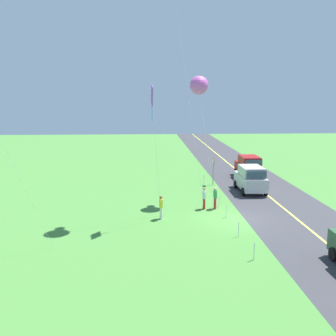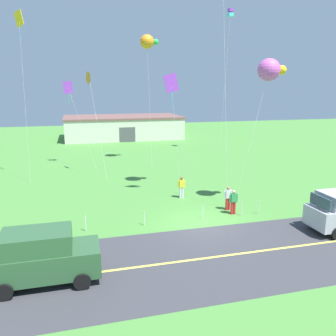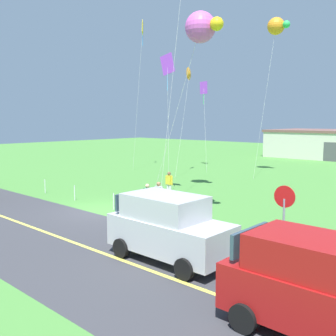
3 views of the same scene
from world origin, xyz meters
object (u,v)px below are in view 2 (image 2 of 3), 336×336
(kite_blue_mid, at_px, (171,85))
(kite_orange_near, at_px, (68,89))
(kite_yellow_high, at_px, (270,70))
(warehouse_distant, at_px, (123,127))
(person_adult_companion, at_px, (182,187))
(person_adult_near, at_px, (228,197))
(person_child_watcher, at_px, (233,201))
(kite_cyan_top, at_px, (19,23))
(car_parked_west_near, at_px, (42,256))
(kite_purple_back, at_px, (148,42))
(kite_pink_drift, at_px, (231,13))
(kite_green_far, at_px, (89,78))

(kite_blue_mid, height_order, kite_orange_near, kite_blue_mid)
(kite_orange_near, bearing_deg, kite_yellow_high, -53.24)
(warehouse_distant, bearing_deg, kite_blue_mid, -91.35)
(kite_blue_mid, bearing_deg, person_adult_companion, -41.01)
(person_adult_near, bearing_deg, kite_yellow_high, -162.99)
(person_child_watcher, bearing_deg, kite_cyan_top, 113.03)
(person_adult_companion, relative_size, person_child_watcher, 1.00)
(person_child_watcher, xyz_separation_m, kite_cyan_top, (-13.27, 12.59, 12.08))
(car_parked_west_near, bearing_deg, person_child_watcher, 25.73)
(person_adult_companion, xyz_separation_m, warehouse_distant, (0.13, 32.99, 0.89))
(person_child_watcher, bearing_deg, kite_purple_back, 72.98)
(person_adult_companion, distance_m, kite_purple_back, 17.24)
(person_adult_companion, height_order, kite_blue_mid, kite_blue_mid)
(car_parked_west_near, bearing_deg, kite_yellow_high, 24.80)
(kite_pink_drift, distance_m, kite_cyan_top, 23.34)
(person_adult_companion, xyz_separation_m, kite_yellow_high, (4.75, -3.07, 8.07))
(car_parked_west_near, xyz_separation_m, warehouse_distant, (8.89, 42.30, 0.60))
(kite_purple_back, bearing_deg, person_child_watcher, -83.53)
(kite_green_far, bearing_deg, person_child_watcher, -58.56)
(kite_green_far, bearing_deg, kite_blue_mid, -58.65)
(kite_pink_drift, bearing_deg, warehouse_distant, 122.26)
(person_child_watcher, bearing_deg, kite_pink_drift, 43.66)
(kite_green_far, xyz_separation_m, kite_purple_back, (6.08, 3.80, 3.69))
(car_parked_west_near, bearing_deg, person_adult_near, 29.04)
(car_parked_west_near, bearing_deg, warehouse_distant, 78.13)
(kite_blue_mid, height_order, warehouse_distant, kite_blue_mid)
(kite_blue_mid, relative_size, kite_orange_near, 1.04)
(kite_blue_mid, bearing_deg, kite_yellow_high, -33.93)
(person_child_watcher, relative_size, kite_pink_drift, 0.10)
(car_parked_west_near, distance_m, warehouse_distant, 43.22)
(person_adult_companion, bearing_deg, kite_cyan_top, -72.67)
(kite_yellow_high, xyz_separation_m, kite_purple_back, (-4.47, 15.90, 3.45))
(person_adult_near, relative_size, kite_pink_drift, 0.10)
(person_adult_companion, distance_m, kite_orange_near, 17.05)
(person_child_watcher, distance_m, kite_pink_drift, 26.81)
(person_adult_near, height_order, warehouse_distant, warehouse_distant)
(kite_yellow_high, bearing_deg, kite_blue_mid, 146.07)
(car_parked_west_near, bearing_deg, kite_orange_near, 87.31)
(kite_purple_back, bearing_deg, person_adult_companion, -91.22)
(person_adult_companion, bearing_deg, kite_blue_mid, -76.02)
(kite_blue_mid, height_order, kite_purple_back, kite_purple_back)
(car_parked_west_near, relative_size, kite_green_far, 0.47)
(kite_blue_mid, bearing_deg, kite_cyan_top, 142.56)
(car_parked_west_near, xyz_separation_m, kite_blue_mid, (8.13, 9.86, 6.87))
(kite_blue_mid, bearing_deg, kite_purple_back, 85.77)
(car_parked_west_near, xyz_separation_m, kite_yellow_high, (13.51, 6.24, 7.78))
(person_adult_companion, bearing_deg, kite_pink_drift, -158.48)
(person_child_watcher, height_order, kite_green_far, kite_green_far)
(person_adult_near, bearing_deg, kite_cyan_top, -28.15)
(person_adult_companion, height_order, person_child_watcher, same)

